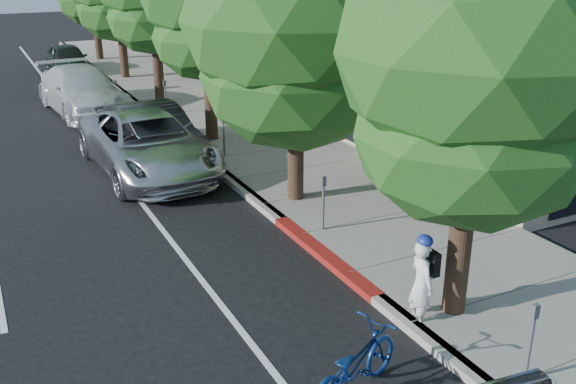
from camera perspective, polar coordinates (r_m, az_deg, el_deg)
ground at (r=12.76m, az=5.41°, el=-7.68°), size 120.00×120.00×0.00m
sidewalk at (r=20.24m, az=-1.03°, el=3.68°), size 4.60×56.00×0.15m
curb at (r=19.40m, az=-7.16°, el=2.74°), size 0.30×56.00×0.15m
curb_red_segment at (r=13.48m, az=3.17°, el=-5.60°), size 0.32×4.00×0.15m
storefront_building at (r=31.69m, az=3.08°, el=16.27°), size 10.00×36.00×7.00m
street_tree_0 at (r=10.31m, az=16.68°, el=11.39°), size 4.54×4.54×7.36m
street_tree_1 at (r=15.21m, az=0.75°, el=14.68°), size 5.37×5.37×7.47m
cyclist at (r=11.15m, az=11.77°, el=-8.00°), size 0.45×0.62×1.57m
bicycle at (r=9.53m, az=5.87°, el=-15.05°), size 2.09×1.36×1.04m
silver_suv at (r=18.69m, az=-12.35°, el=4.20°), size 3.06×6.24×1.71m
dark_sedan at (r=19.73m, az=-11.93°, el=5.06°), size 2.30×5.23×1.67m
white_pickup at (r=26.44m, az=-17.81°, el=8.59°), size 3.00×6.17×1.73m
dark_suv_far at (r=35.12m, az=-18.98°, el=11.12°), size 1.90×4.39×1.47m
pedestrian at (r=22.67m, az=-0.95°, el=8.34°), size 0.97×0.76×1.97m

